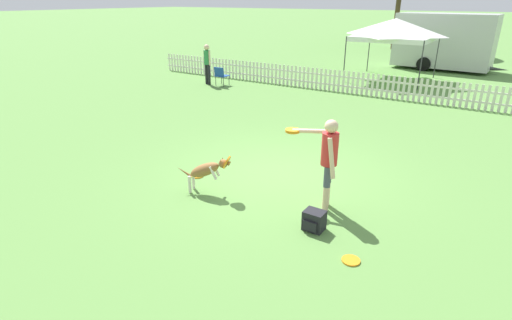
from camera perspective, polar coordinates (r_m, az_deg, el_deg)
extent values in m
plane|color=#5B8C42|center=(8.41, 3.58, -2.06)|extent=(240.00, 240.00, 0.00)
cylinder|color=beige|center=(7.04, 9.92, -5.43)|extent=(0.11, 0.11, 0.45)
cylinder|color=#474C5B|center=(6.86, 10.15, -2.39)|extent=(0.12, 0.12, 0.37)
cylinder|color=beige|center=(7.22, 10.09, -4.71)|extent=(0.11, 0.11, 0.45)
cylinder|color=#474C5B|center=(7.04, 10.31, -1.73)|extent=(0.12, 0.12, 0.37)
cylinder|color=red|center=(6.78, 10.49, 1.55)|extent=(0.35, 0.35, 0.56)
sphere|color=beige|center=(6.65, 10.73, 4.74)|extent=(0.23, 0.23, 0.23)
cylinder|color=beige|center=(6.61, 10.73, 0.22)|extent=(0.21, 0.13, 0.69)
cylinder|color=beige|center=(6.93, 7.99, 4.11)|extent=(0.69, 0.22, 0.14)
cylinder|color=orange|center=(7.02, 5.26, 4.10)|extent=(0.26, 0.26, 0.02)
cylinder|color=orange|center=(7.01, 5.27, 4.30)|extent=(0.26, 0.26, 0.02)
ellipsoid|color=olive|center=(7.51, -7.36, -1.42)|extent=(0.70, 0.45, 0.46)
ellipsoid|color=silver|center=(7.53, -7.34, -1.73)|extent=(0.37, 0.24, 0.22)
sphere|color=olive|center=(7.32, -4.72, -0.52)|extent=(0.17, 0.17, 0.17)
cone|color=olive|center=(7.28, -4.17, -0.33)|extent=(0.16, 0.13, 0.13)
cylinder|color=orange|center=(7.28, -4.17, -0.33)|extent=(0.20, 0.29, 0.25)
cone|color=olive|center=(7.35, -4.79, 0.12)|extent=(0.05, 0.05, 0.07)
cone|color=olive|center=(7.26, -5.05, -0.16)|extent=(0.05, 0.05, 0.07)
cylinder|color=silver|center=(7.81, -8.92, -2.93)|extent=(0.06, 0.06, 0.34)
cylinder|color=silver|center=(7.67, -9.45, -3.47)|extent=(0.06, 0.06, 0.34)
cylinder|color=silver|center=(7.51, -5.73, -1.38)|extent=(0.17, 0.10, 0.27)
cylinder|color=silver|center=(7.38, -6.17, -1.86)|extent=(0.17, 0.10, 0.27)
cone|color=olive|center=(7.71, -10.22, -1.67)|extent=(0.30, 0.15, 0.20)
cylinder|color=orange|center=(8.39, -8.39, -2.23)|extent=(0.26, 0.26, 0.02)
cylinder|color=orange|center=(5.95, 13.40, -13.78)|extent=(0.26, 0.26, 0.02)
cube|color=black|center=(6.48, 8.31, -8.52)|extent=(0.32, 0.26, 0.33)
cube|color=black|center=(6.38, 7.71, -9.36)|extent=(0.23, 0.04, 0.16)
cube|color=silver|center=(15.63, 18.91, 9.20)|extent=(22.70, 0.04, 0.06)
cube|color=silver|center=(15.56, 19.07, 10.45)|extent=(22.70, 0.04, 0.06)
cube|color=silver|center=(21.33, -12.27, 13.53)|extent=(0.09, 0.02, 0.84)
cube|color=silver|center=(21.19, -11.89, 13.51)|extent=(0.09, 0.02, 0.84)
cube|color=silver|center=(21.06, -11.51, 13.48)|extent=(0.09, 0.02, 0.84)
cube|color=silver|center=(20.93, -11.12, 13.46)|extent=(0.09, 0.02, 0.84)
cube|color=silver|center=(20.80, -10.73, 13.43)|extent=(0.09, 0.02, 0.84)
cube|color=silver|center=(20.67, -10.34, 13.41)|extent=(0.09, 0.02, 0.84)
cube|color=silver|center=(20.54, -9.94, 13.38)|extent=(0.09, 0.02, 0.84)
cube|color=silver|center=(20.41, -9.54, 13.35)|extent=(0.09, 0.02, 0.84)
cube|color=silver|center=(20.28, -9.13, 13.32)|extent=(0.09, 0.02, 0.84)
cube|color=silver|center=(20.15, -8.71, 13.29)|extent=(0.09, 0.02, 0.84)
cube|color=silver|center=(20.03, -8.29, 13.26)|extent=(0.09, 0.02, 0.84)
cube|color=silver|center=(19.90, -7.87, 13.23)|extent=(0.09, 0.02, 0.84)
cube|color=silver|center=(19.78, -7.44, 13.19)|extent=(0.09, 0.02, 0.84)
cube|color=silver|center=(19.66, -7.00, 13.16)|extent=(0.09, 0.02, 0.84)
cube|color=silver|center=(19.54, -6.56, 13.12)|extent=(0.09, 0.02, 0.84)
cube|color=silver|center=(19.42, -6.11, 13.08)|extent=(0.09, 0.02, 0.84)
cube|color=silver|center=(19.30, -5.66, 13.04)|extent=(0.09, 0.02, 0.84)
cube|color=silver|center=(19.18, -5.20, 13.00)|extent=(0.09, 0.02, 0.84)
cube|color=silver|center=(19.06, -4.74, 12.96)|extent=(0.09, 0.02, 0.84)
cube|color=silver|center=(18.95, -4.27, 12.92)|extent=(0.09, 0.02, 0.84)
cube|color=silver|center=(18.83, -3.80, 12.88)|extent=(0.09, 0.02, 0.84)
cube|color=silver|center=(18.72, -3.32, 12.83)|extent=(0.09, 0.02, 0.84)
cube|color=silver|center=(18.61, -2.84, 12.79)|extent=(0.09, 0.02, 0.84)
cube|color=silver|center=(18.50, -2.35, 12.74)|extent=(0.09, 0.02, 0.84)
cube|color=silver|center=(18.39, -1.85, 12.69)|extent=(0.09, 0.02, 0.84)
cube|color=silver|center=(18.28, -1.35, 12.64)|extent=(0.09, 0.02, 0.84)
cube|color=silver|center=(18.18, -0.84, 12.58)|extent=(0.09, 0.02, 0.84)
cube|color=silver|center=(18.07, -0.33, 12.53)|extent=(0.09, 0.02, 0.84)
cube|color=silver|center=(17.97, 0.19, 12.47)|extent=(0.09, 0.02, 0.84)
cube|color=silver|center=(17.87, 0.72, 12.42)|extent=(0.09, 0.02, 0.84)
cube|color=silver|center=(17.76, 1.25, 12.36)|extent=(0.09, 0.02, 0.84)
cube|color=silver|center=(17.67, 1.78, 12.30)|extent=(0.09, 0.02, 0.84)
cube|color=silver|center=(17.57, 2.32, 12.23)|extent=(0.09, 0.02, 0.84)
cube|color=silver|center=(17.47, 2.87, 12.17)|extent=(0.09, 0.02, 0.84)
cube|color=silver|center=(17.38, 3.43, 12.10)|extent=(0.09, 0.02, 0.84)
cube|color=silver|center=(17.28, 3.98, 12.03)|extent=(0.09, 0.02, 0.84)
cube|color=silver|center=(17.19, 4.55, 11.96)|extent=(0.09, 0.02, 0.84)
cube|color=silver|center=(17.10, 5.12, 11.89)|extent=(0.09, 0.02, 0.84)
cube|color=silver|center=(17.02, 5.70, 11.82)|extent=(0.09, 0.02, 0.84)
cube|color=silver|center=(16.93, 6.28, 11.74)|extent=(0.09, 0.02, 0.84)
cube|color=silver|center=(16.84, 6.86, 11.66)|extent=(0.09, 0.02, 0.84)
cube|color=silver|center=(16.76, 7.46, 11.59)|extent=(0.09, 0.02, 0.84)
cube|color=silver|center=(16.68, 8.06, 11.50)|extent=(0.09, 0.02, 0.84)
cube|color=silver|center=(16.60, 8.66, 11.42)|extent=(0.09, 0.02, 0.84)
cube|color=silver|center=(16.52, 9.27, 11.33)|extent=(0.09, 0.02, 0.84)
cube|color=silver|center=(16.45, 9.88, 11.25)|extent=(0.09, 0.02, 0.84)
cube|color=silver|center=(16.37, 10.50, 11.16)|extent=(0.09, 0.02, 0.84)
cube|color=silver|center=(16.30, 11.13, 11.06)|extent=(0.09, 0.02, 0.84)
cube|color=silver|center=(16.23, 11.76, 10.97)|extent=(0.09, 0.02, 0.84)
cube|color=silver|center=(16.17, 12.39, 10.87)|extent=(0.09, 0.02, 0.84)
cube|color=silver|center=(16.10, 13.03, 10.78)|extent=(0.09, 0.02, 0.84)
cube|color=silver|center=(16.04, 13.67, 10.68)|extent=(0.09, 0.02, 0.84)
cube|color=silver|center=(15.97, 14.32, 10.57)|extent=(0.09, 0.02, 0.84)
cube|color=silver|center=(15.91, 14.98, 10.47)|extent=(0.09, 0.02, 0.84)
cube|color=silver|center=(15.86, 15.64, 10.36)|extent=(0.09, 0.02, 0.84)
cube|color=silver|center=(15.80, 16.30, 10.25)|extent=(0.09, 0.02, 0.84)
cube|color=silver|center=(15.75, 16.96, 10.14)|extent=(0.09, 0.02, 0.84)
cube|color=silver|center=(15.69, 17.63, 10.03)|extent=(0.09, 0.02, 0.84)
cube|color=silver|center=(15.65, 18.31, 9.91)|extent=(0.09, 0.02, 0.84)
cube|color=silver|center=(15.60, 18.99, 9.80)|extent=(0.09, 0.02, 0.84)
cube|color=silver|center=(15.55, 19.67, 9.68)|extent=(0.09, 0.02, 0.84)
cube|color=silver|center=(15.51, 20.35, 9.56)|extent=(0.09, 0.02, 0.84)
cube|color=silver|center=(15.47, 21.04, 9.43)|extent=(0.09, 0.02, 0.84)
cube|color=silver|center=(15.43, 21.73, 9.31)|extent=(0.09, 0.02, 0.84)
cube|color=silver|center=(15.40, 22.42, 9.18)|extent=(0.09, 0.02, 0.84)
cube|color=silver|center=(15.36, 23.12, 9.05)|extent=(0.09, 0.02, 0.84)
cube|color=silver|center=(15.33, 23.82, 8.92)|extent=(0.09, 0.02, 0.84)
cube|color=silver|center=(15.30, 24.52, 8.79)|extent=(0.09, 0.02, 0.84)
cube|color=silver|center=(15.27, 25.22, 8.65)|extent=(0.09, 0.02, 0.84)
cube|color=silver|center=(15.25, 25.93, 8.52)|extent=(0.09, 0.02, 0.84)
cube|color=silver|center=(15.23, 26.64, 8.38)|extent=(0.09, 0.02, 0.84)
cube|color=silver|center=(15.21, 27.34, 8.24)|extent=(0.09, 0.02, 0.84)
cube|color=silver|center=(15.19, 28.05, 8.10)|extent=(0.09, 0.02, 0.84)
cube|color=silver|center=(15.18, 28.76, 7.95)|extent=(0.09, 0.02, 0.84)
cube|color=silver|center=(15.16, 29.47, 7.81)|extent=(0.09, 0.02, 0.84)
cube|color=silver|center=(15.15, 30.19, 7.66)|extent=(0.09, 0.02, 0.84)
cube|color=silver|center=(15.15, 30.90, 7.52)|extent=(0.09, 0.02, 0.84)
cube|color=silver|center=(15.14, 31.61, 7.37)|extent=(0.09, 0.02, 0.84)
cube|color=silver|center=(15.14, 32.32, 7.22)|extent=(0.09, 0.02, 0.84)
cylinder|color=#333338|center=(17.25, -3.87, 11.29)|extent=(0.02, 0.02, 0.40)
cylinder|color=#333338|center=(17.49, -4.96, 11.40)|extent=(0.02, 0.02, 0.40)
cylinder|color=#333338|center=(16.93, -4.68, 11.06)|extent=(0.02, 0.02, 0.40)
cylinder|color=#333338|center=(17.17, -5.78, 11.18)|extent=(0.02, 0.02, 0.40)
cube|color=#1E4799|center=(17.17, -4.84, 11.89)|extent=(0.48, 0.48, 0.03)
cube|color=#1E4799|center=(16.97, -5.31, 12.42)|extent=(0.47, 0.09, 0.38)
cylinder|color=#333338|center=(18.26, 12.56, 13.85)|extent=(0.04, 0.04, 1.92)
cylinder|color=#333338|center=(17.39, 22.47, 12.34)|extent=(0.04, 0.04, 1.92)
cylinder|color=#333338|center=(21.21, 15.80, 14.65)|extent=(0.04, 0.04, 1.92)
cylinder|color=#333338|center=(20.47, 24.40, 13.31)|extent=(0.04, 0.04, 1.92)
cube|color=white|center=(19.17, 19.15, 16.17)|extent=(3.16, 3.16, 0.20)
pyramid|color=white|center=(19.14, 19.33, 17.51)|extent=(3.16, 3.16, 0.71)
cylinder|color=black|center=(17.39, -6.72, 12.01)|extent=(0.11, 0.11, 0.84)
cylinder|color=black|center=(17.53, -7.09, 12.08)|extent=(0.11, 0.11, 0.84)
cylinder|color=#2D8447|center=(17.35, -7.01, 14.35)|extent=(0.27, 0.27, 0.58)
sphere|color=beige|center=(17.30, -7.08, 15.68)|extent=(0.23, 0.23, 0.23)
cylinder|color=beige|center=(17.22, -6.65, 14.28)|extent=(0.08, 0.08, 0.60)
cylinder|color=beige|center=(17.49, -7.37, 14.37)|extent=(0.08, 0.08, 0.60)
cube|color=#B7B7B7|center=(23.08, 25.29, 15.19)|extent=(4.67, 2.22, 2.58)
cone|color=#3F3F42|center=(22.84, 31.45, 10.98)|extent=(0.81, 0.24, 0.20)
cylinder|color=black|center=(24.29, 24.03, 12.99)|extent=(0.69, 0.21, 0.68)
cylinder|color=black|center=(22.35, 22.81, 12.52)|extent=(0.69, 0.21, 0.68)
cylinder|color=#4C3823|center=(31.50, 19.52, 19.17)|extent=(0.34, 0.34, 4.88)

